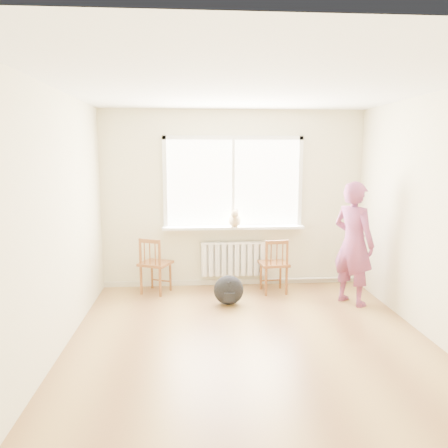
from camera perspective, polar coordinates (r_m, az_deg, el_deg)
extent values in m
plane|color=#A77E44|center=(4.89, 3.65, -15.56)|extent=(4.50, 4.50, 0.00)
plane|color=white|center=(4.49, 4.01, 17.56)|extent=(4.50, 4.50, 0.00)
cube|color=beige|center=(6.71, 1.17, 3.24)|extent=(4.00, 0.01, 2.70)
cube|color=white|center=(6.67, 1.20, 5.36)|extent=(2.00, 0.02, 1.30)
cube|color=white|center=(6.64, 1.23, 11.21)|extent=(2.12, 0.05, 0.06)
cube|color=white|center=(6.64, -7.72, 5.26)|extent=(0.06, 0.05, 1.42)
cube|color=white|center=(6.82, 9.89, 5.31)|extent=(0.06, 0.05, 1.42)
cube|color=white|center=(6.65, 1.21, 5.35)|extent=(0.04, 0.05, 1.30)
cube|color=white|center=(6.66, 1.25, -0.45)|extent=(2.15, 0.22, 0.04)
cube|color=white|center=(6.82, 1.19, -4.55)|extent=(1.00, 0.02, 0.55)
cube|color=white|center=(6.77, 1.23, -4.65)|extent=(1.00, 0.10, 0.51)
cube|color=white|center=(6.72, 1.23, -2.50)|extent=(1.00, 0.12, 0.03)
cylinder|color=silver|center=(7.12, 11.32, -7.01)|extent=(1.40, 0.04, 0.04)
cube|color=beige|center=(6.96, 1.15, -7.57)|extent=(4.00, 0.03, 0.08)
cube|color=brown|center=(6.54, -8.93, -5.11)|extent=(0.54, 0.53, 0.04)
cylinder|color=brown|center=(6.66, -7.02, -6.78)|extent=(0.04, 0.04, 0.44)
cylinder|color=brown|center=(6.80, -9.39, -6.48)|extent=(0.04, 0.04, 0.44)
cylinder|color=brown|center=(6.39, -8.34, -7.49)|extent=(0.04, 0.04, 0.44)
cylinder|color=brown|center=(6.54, -10.77, -7.16)|extent=(0.04, 0.04, 0.44)
cylinder|color=brown|center=(6.34, -8.38, -5.78)|extent=(0.04, 0.04, 0.84)
cylinder|color=brown|center=(6.49, -10.82, -5.49)|extent=(0.04, 0.04, 0.84)
cube|color=brown|center=(6.33, -9.71, -2.23)|extent=(0.32, 0.17, 0.05)
cylinder|color=brown|center=(6.32, -8.97, -3.86)|extent=(0.02, 0.02, 0.33)
cylinder|color=brown|center=(6.36, -9.67, -3.79)|extent=(0.02, 0.02, 0.33)
cylinder|color=brown|center=(6.41, -10.35, -3.72)|extent=(0.02, 0.02, 0.33)
cube|color=brown|center=(6.53, 6.51, -5.18)|extent=(0.44, 0.42, 0.04)
cylinder|color=brown|center=(6.77, 7.38, -6.57)|extent=(0.03, 0.03, 0.43)
cylinder|color=brown|center=(6.69, 4.84, -6.72)|extent=(0.03, 0.03, 0.43)
cylinder|color=brown|center=(6.48, 8.17, -7.29)|extent=(0.03, 0.03, 0.43)
cylinder|color=brown|center=(6.40, 5.52, -7.46)|extent=(0.03, 0.03, 0.43)
cylinder|color=brown|center=(6.43, 8.21, -5.65)|extent=(0.04, 0.04, 0.82)
cylinder|color=brown|center=(6.35, 5.55, -5.80)|extent=(0.04, 0.04, 0.82)
cube|color=brown|center=(6.30, 6.95, -2.38)|extent=(0.33, 0.06, 0.05)
cylinder|color=brown|center=(6.36, 7.67, -3.88)|extent=(0.02, 0.02, 0.33)
cylinder|color=brown|center=(6.34, 6.92, -3.91)|extent=(0.02, 0.02, 0.33)
cylinder|color=brown|center=(6.31, 6.17, -3.95)|extent=(0.02, 0.02, 0.33)
imported|color=#B03A51|center=(6.17, 16.55, -2.44)|extent=(0.68, 0.74, 1.69)
ellipsoid|color=beige|center=(6.57, 1.38, 0.56)|extent=(0.22, 0.31, 0.22)
sphere|color=beige|center=(6.42, 1.40, 1.33)|extent=(0.12, 0.12, 0.12)
cone|color=beige|center=(6.41, 1.11, 1.86)|extent=(0.04, 0.04, 0.05)
cone|color=beige|center=(6.41, 1.70, 1.86)|extent=(0.04, 0.04, 0.05)
cylinder|color=beige|center=(6.73, 1.37, 0.20)|extent=(0.04, 0.20, 0.03)
cylinder|color=beige|center=(6.47, 1.10, -0.07)|extent=(0.03, 0.03, 0.11)
cylinder|color=beige|center=(6.47, 1.68, -0.07)|extent=(0.03, 0.03, 0.11)
ellipsoid|color=black|center=(6.02, 0.61, -8.62)|extent=(0.48, 0.41, 0.41)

